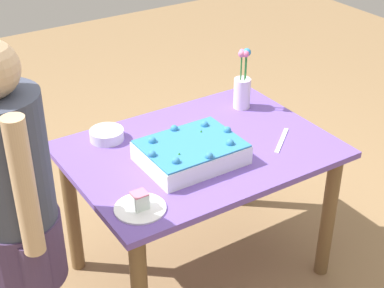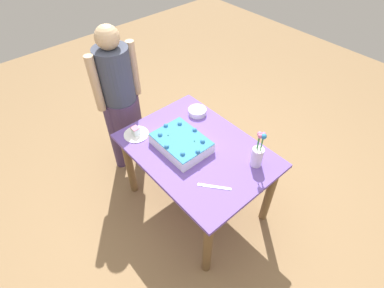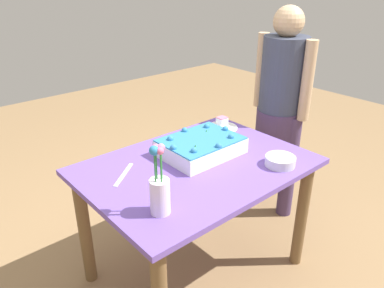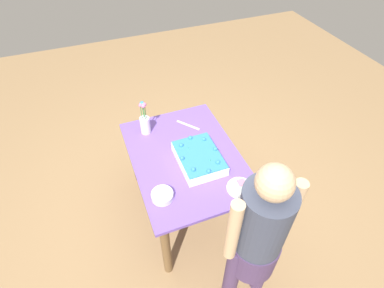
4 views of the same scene
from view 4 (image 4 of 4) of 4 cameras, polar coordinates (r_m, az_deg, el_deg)
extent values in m
plane|color=#90704B|center=(3.06, -1.01, -11.89)|extent=(8.00, 8.00, 0.00)
cube|color=#6B4DAC|center=(2.49, -1.21, -2.58)|extent=(1.20, 0.87, 0.03)
cylinder|color=brown|center=(2.60, 10.72, -13.97)|extent=(0.07, 0.07, 0.71)
cylinder|color=brown|center=(3.19, 1.69, 1.01)|extent=(0.07, 0.07, 0.71)
cylinder|color=brown|center=(2.45, -4.95, -19.31)|extent=(0.07, 0.07, 0.71)
cylinder|color=brown|center=(3.06, -10.86, -2.31)|extent=(0.07, 0.07, 0.71)
cube|color=white|center=(2.40, 1.33, -2.75)|extent=(0.43, 0.33, 0.09)
cube|color=#307CB9|center=(2.37, 1.34, -1.97)|extent=(0.42, 0.32, 0.01)
sphere|color=#307CB9|center=(2.49, -0.33, 1.19)|extent=(0.04, 0.04, 0.04)
sphere|color=#307CB9|center=(2.43, -2.06, -0.25)|extent=(0.04, 0.04, 0.04)
sphere|color=#307CB9|center=(2.33, -1.88, -2.73)|extent=(0.04, 0.04, 0.04)
sphere|color=#307CB9|center=(2.25, 0.30, -4.85)|extent=(0.04, 0.04, 0.04)
sphere|color=#307CB9|center=(2.24, 3.22, -5.19)|extent=(0.04, 0.04, 0.04)
sphere|color=#307CB9|center=(2.30, 4.94, -3.49)|extent=(0.04, 0.04, 0.04)
sphere|color=#307CB9|center=(2.40, 4.47, -0.95)|extent=(0.04, 0.04, 0.04)
sphere|color=#307CB9|center=(2.48, 2.30, 0.92)|extent=(0.04, 0.04, 0.04)
cone|color=#2D8438|center=(2.32, 3.48, -3.08)|extent=(0.02, 0.02, 0.02)
cone|color=#2D8438|center=(2.41, -0.74, -0.77)|extent=(0.02, 0.02, 0.02)
cylinder|color=white|center=(2.29, 9.21, -8.29)|extent=(0.21, 0.21, 0.01)
cube|color=white|center=(2.26, 9.32, -7.73)|extent=(0.06, 0.06, 0.06)
cube|color=#CF6E8C|center=(2.23, 9.42, -7.19)|extent=(0.06, 0.06, 0.01)
cube|color=silver|center=(2.76, -0.76, 3.62)|extent=(0.20, 0.16, 0.00)
cylinder|color=white|center=(2.67, -8.90, 3.57)|extent=(0.09, 0.09, 0.16)
cylinder|color=#2D8438|center=(2.59, -9.32, 6.34)|extent=(0.01, 0.01, 0.14)
sphere|color=#2C7DBB|center=(2.55, -9.50, 7.59)|extent=(0.04, 0.04, 0.04)
cylinder|color=#2D8438|center=(2.57, -9.65, 6.04)|extent=(0.01, 0.01, 0.14)
sphere|color=pink|center=(2.53, -9.83, 7.29)|extent=(0.03, 0.03, 0.03)
cylinder|color=#2D8438|center=(2.56, -9.09, 5.91)|extent=(0.01, 0.01, 0.14)
sphere|color=#D1709B|center=(2.52, -9.27, 7.17)|extent=(0.04, 0.04, 0.04)
cylinder|color=#2D8438|center=(2.58, -8.88, 6.19)|extent=(0.01, 0.01, 0.14)
sphere|color=pink|center=(2.53, -9.06, 7.44)|extent=(0.03, 0.03, 0.03)
cylinder|color=silver|center=(2.20, -5.67, -9.74)|extent=(0.16, 0.16, 0.05)
cylinder|color=#47345A|center=(2.41, 13.50, -21.15)|extent=(0.11, 0.11, 0.78)
cylinder|color=#47345A|center=(2.33, 7.58, -23.62)|extent=(0.11, 0.11, 0.78)
cylinder|color=#47345A|center=(2.13, 11.61, -19.48)|extent=(0.31, 0.31, 0.28)
cylinder|color=#3B4154|center=(1.80, 13.36, -14.08)|extent=(0.30, 0.30, 0.52)
sphere|color=tan|center=(1.52, 15.51, -7.09)|extent=(0.20, 0.20, 0.20)
cylinder|color=tan|center=(1.88, 18.34, -11.99)|extent=(0.08, 0.08, 0.52)
cylinder|color=tan|center=(1.73, 7.86, -16.23)|extent=(0.08, 0.08, 0.52)
camera|label=1|loc=(2.56, 62.85, 12.15)|focal=55.00mm
camera|label=2|loc=(3.28, 13.10, 41.86)|focal=28.00mm
camera|label=3|loc=(3.01, -37.22, 19.71)|focal=35.00mm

